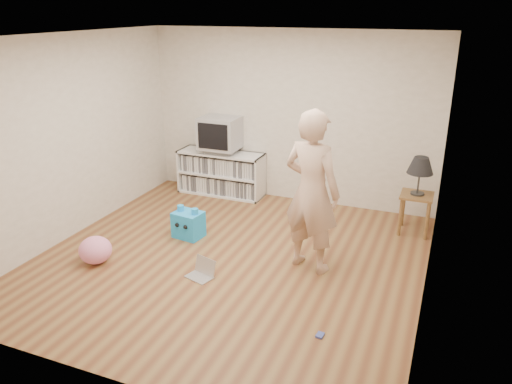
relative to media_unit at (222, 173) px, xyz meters
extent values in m
plane|color=brown|center=(1.07, -2.04, -0.35)|extent=(4.50, 4.50, 0.00)
cube|color=beige|center=(1.07, 0.21, 0.95)|extent=(4.50, 0.02, 2.60)
cube|color=beige|center=(1.07, -4.29, 0.95)|extent=(4.50, 0.02, 2.60)
cube|color=beige|center=(-1.18, -2.04, 0.95)|extent=(0.02, 4.50, 2.60)
cube|color=beige|center=(3.32, -2.04, 0.95)|extent=(0.02, 4.50, 2.60)
cube|color=white|center=(1.07, -2.04, 2.25)|extent=(4.50, 4.50, 0.01)
cube|color=white|center=(0.00, 0.19, 0.00)|extent=(1.40, 0.03, 0.70)
cube|color=white|center=(-0.69, -0.02, 0.00)|extent=(0.03, 0.45, 0.70)
cube|color=white|center=(0.68, -0.02, 0.00)|extent=(0.03, 0.45, 0.70)
cube|color=white|center=(0.00, -0.02, -0.33)|extent=(1.40, 0.45, 0.03)
cube|color=white|center=(0.00, -0.02, 0.00)|extent=(1.34, 0.45, 0.03)
cube|color=white|center=(0.00, -0.02, 0.33)|extent=(1.40, 0.45, 0.03)
cube|color=silver|center=(0.00, -0.02, 0.00)|extent=(1.26, 0.36, 0.64)
cube|color=gray|center=(0.00, -0.02, 0.39)|extent=(0.45, 0.35, 0.07)
cube|color=#A2A2A7|center=(0.00, -0.02, 0.67)|extent=(0.60, 0.52, 0.50)
cube|color=black|center=(0.00, -0.28, 0.67)|extent=(0.50, 0.01, 0.40)
cylinder|color=brown|center=(2.89, -0.56, -0.09)|extent=(0.04, 0.04, 0.52)
cylinder|color=brown|center=(3.23, -0.56, -0.09)|extent=(0.04, 0.04, 0.52)
cylinder|color=brown|center=(2.89, -0.22, -0.09)|extent=(0.04, 0.04, 0.52)
cylinder|color=brown|center=(3.23, -0.22, -0.09)|extent=(0.04, 0.04, 0.52)
cube|color=brown|center=(3.06, -0.39, 0.19)|extent=(0.42, 0.42, 0.03)
cylinder|color=#333333|center=(3.06, -0.39, 0.21)|extent=(0.18, 0.18, 0.02)
cylinder|color=#333333|center=(3.06, -0.39, 0.39)|extent=(0.02, 0.02, 0.32)
imported|color=#D6AD92|center=(2.02, -1.84, 0.59)|extent=(0.78, 0.62, 1.89)
cube|color=silver|center=(0.94, -2.56, -0.34)|extent=(0.34, 0.28, 0.01)
cube|color=silver|center=(0.97, -2.46, -0.24)|extent=(0.30, 0.15, 0.19)
cube|color=black|center=(0.97, -2.46, -0.24)|extent=(0.26, 0.12, 0.16)
cube|color=#404FAA|center=(2.49, -3.08, -0.34)|extent=(0.07, 0.10, 0.02)
cube|color=#199AFC|center=(0.30, -1.65, -0.18)|extent=(0.40, 0.34, 0.35)
cylinder|color=#199AFC|center=(0.19, -1.64, 0.04)|extent=(0.09, 0.09, 0.08)
cylinder|color=#199AFC|center=(0.42, -1.67, 0.04)|extent=(0.09, 0.09, 0.08)
sphere|color=black|center=(0.21, -1.79, -0.14)|extent=(0.06, 0.06, 0.06)
sphere|color=black|center=(0.35, -1.81, -0.14)|extent=(0.06, 0.06, 0.06)
ellipsoid|color=pink|center=(-0.38, -2.70, -0.19)|extent=(0.43, 0.43, 0.33)
camera|label=1|loc=(3.39, -6.91, 2.56)|focal=35.00mm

